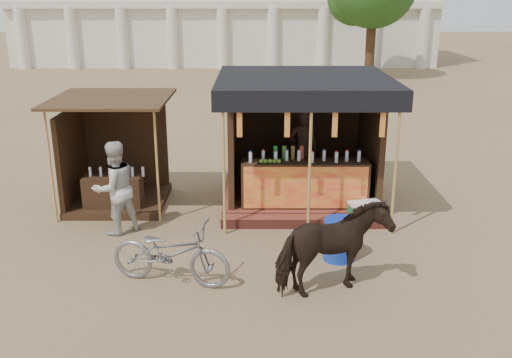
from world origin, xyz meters
name	(u,v)px	position (x,y,z in m)	size (l,w,h in m)	color
ground	(256,271)	(0.00, 0.00, 0.00)	(120.00, 120.00, 0.00)	#846B4C
main_stall	(302,157)	(1.00, 3.36, 1.03)	(3.60, 3.61, 2.78)	maroon
secondary_stall	(110,166)	(-3.17, 3.24, 0.85)	(2.40, 2.40, 2.38)	#362113
cow	(332,249)	(1.16, -0.71, 0.74)	(0.79, 1.74, 1.47)	black
motorbike	(171,253)	(-1.35, -0.38, 0.52)	(0.69, 1.98, 1.04)	gray
bystander	(115,188)	(-2.68, 1.63, 0.91)	(0.88, 0.69, 1.82)	#B8B7B2
blue_barrel	(339,239)	(1.45, 0.47, 0.37)	(0.56, 0.56, 0.74)	#1534A4
red_crate	(373,218)	(2.34, 2.00, 0.14)	(0.40, 0.41, 0.28)	maroon
cooler	(366,214)	(2.20, 2.02, 0.23)	(0.73, 0.59, 0.46)	#186D3C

